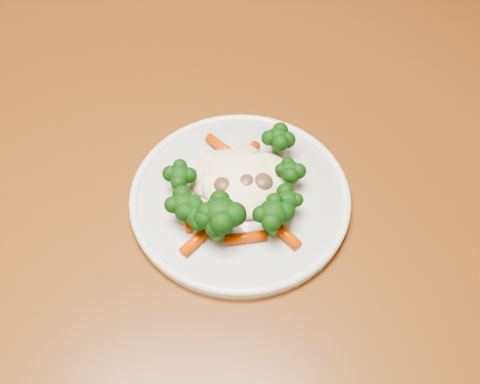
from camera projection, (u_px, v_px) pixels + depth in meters
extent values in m
plane|color=brown|center=(278.00, 362.00, 1.35)|extent=(3.00, 3.00, 0.00)
cube|color=brown|center=(289.00, 180.00, 0.74)|extent=(1.38, 0.97, 0.04)
cube|color=brown|center=(10.00, 127.00, 1.30)|extent=(0.06, 0.06, 0.71)
cylinder|color=silver|center=(240.00, 199.00, 0.69)|extent=(0.25, 0.25, 0.01)
ellipsoid|color=#F6EBC4|center=(240.00, 175.00, 0.67)|extent=(0.11, 0.10, 0.04)
ellipsoid|color=black|center=(184.00, 210.00, 0.64)|extent=(0.04, 0.04, 0.04)
ellipsoid|color=black|center=(221.00, 221.00, 0.63)|extent=(0.06, 0.06, 0.05)
ellipsoid|color=black|center=(273.00, 220.00, 0.63)|extent=(0.05, 0.05, 0.05)
ellipsoid|color=black|center=(287.00, 206.00, 0.65)|extent=(0.04, 0.04, 0.04)
ellipsoid|color=black|center=(289.00, 176.00, 0.68)|extent=(0.04, 0.04, 0.03)
ellipsoid|color=black|center=(277.00, 144.00, 0.70)|extent=(0.04, 0.04, 0.04)
ellipsoid|color=black|center=(180.00, 181.00, 0.67)|extent=(0.04, 0.04, 0.04)
ellipsoid|color=black|center=(199.00, 222.00, 0.64)|extent=(0.04, 0.04, 0.04)
ellipsoid|color=black|center=(217.00, 224.00, 0.63)|extent=(0.05, 0.05, 0.05)
cylinder|color=#E14905|center=(224.00, 149.00, 0.71)|extent=(0.05, 0.04, 0.01)
cylinder|color=#E14905|center=(249.00, 154.00, 0.71)|extent=(0.03, 0.04, 0.01)
cylinder|color=#E14905|center=(281.00, 173.00, 0.69)|extent=(0.04, 0.02, 0.01)
cylinder|color=#E14905|center=(188.00, 214.00, 0.66)|extent=(0.02, 0.05, 0.01)
cylinder|color=#E14905|center=(200.00, 237.00, 0.64)|extent=(0.04, 0.05, 0.01)
cylinder|color=#E14905|center=(245.00, 238.00, 0.64)|extent=(0.05, 0.02, 0.01)
cylinder|color=#E14905|center=(283.00, 233.00, 0.64)|extent=(0.04, 0.04, 0.01)
ellipsoid|color=brown|center=(246.00, 182.00, 0.67)|extent=(0.03, 0.03, 0.02)
ellipsoid|color=brown|center=(262.00, 183.00, 0.67)|extent=(0.03, 0.03, 0.02)
ellipsoid|color=brown|center=(224.00, 185.00, 0.66)|extent=(0.02, 0.02, 0.02)
cube|color=tan|center=(237.00, 157.00, 0.69)|extent=(0.02, 0.02, 0.01)
cube|color=tan|center=(247.00, 153.00, 0.70)|extent=(0.03, 0.03, 0.01)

